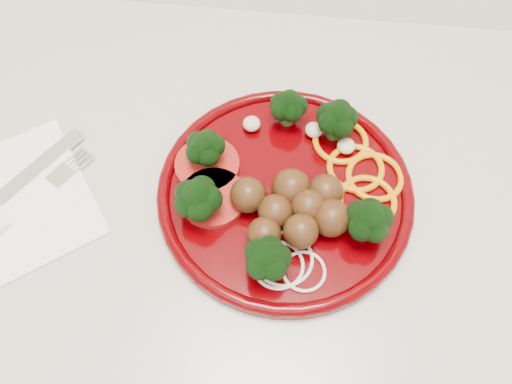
# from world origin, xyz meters

# --- Properties ---
(counter) EXTENTS (2.40, 0.60, 0.90)m
(counter) POSITION_xyz_m (0.00, 1.70, 0.45)
(counter) COLOR silver
(counter) RESTS_ON ground
(plate) EXTENTS (0.27, 0.27, 0.06)m
(plate) POSITION_xyz_m (0.27, 1.71, 0.92)
(plate) COLOR #410002
(plate) RESTS_ON counter
(napkin) EXTENTS (0.24, 0.24, 0.00)m
(napkin) POSITION_xyz_m (-0.02, 1.67, 0.90)
(napkin) COLOR white
(napkin) RESTS_ON counter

